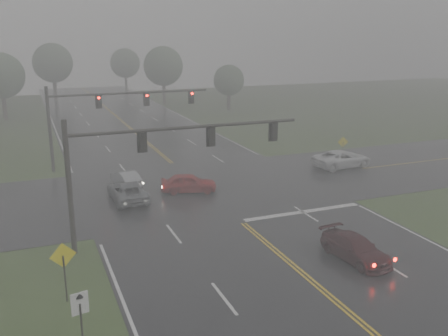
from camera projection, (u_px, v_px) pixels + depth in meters
name	position (u px, v px, depth m)	size (l,w,h in m)	color
main_road	(210.00, 196.00, 36.47)	(18.00, 160.00, 0.02)	black
cross_street	(201.00, 188.00, 38.26)	(120.00, 14.00, 0.02)	black
stop_bar	(303.00, 212.00, 33.06)	(8.50, 0.50, 0.01)	silver
sedan_maroon	(355.00, 260.00, 26.14)	(1.77, 4.35, 1.26)	black
sedan_red	(189.00, 192.00, 37.24)	(1.66, 4.13, 1.41)	#9F0E10
sedan_silver	(126.00, 186.00, 38.62)	(1.33, 3.81, 1.26)	gray
car_grey	(128.00, 201.00, 35.33)	(2.22, 4.81, 1.34)	slate
pickup_white	(342.00, 167.00, 44.18)	(2.49, 5.40, 1.50)	silver
signal_gantry_near	(146.00, 154.00, 27.10)	(13.38, 0.32, 7.30)	black
signal_gantry_far	(102.00, 109.00, 43.04)	(14.11, 0.37, 7.28)	black
sign_diamond_west	(64.00, 262.00, 21.62)	(1.14, 0.27, 2.78)	black
sign_arrow_white	(81.00, 315.00, 17.45)	(0.62, 0.19, 2.81)	black
sign_diamond_east	(343.00, 145.00, 45.45)	(0.98, 0.25, 2.40)	black
tree_nw_a	(1.00, 76.00, 66.80)	(6.16, 6.16, 9.04)	#382C24
tree_ne_a	(163.00, 66.00, 81.69)	(6.45, 6.45, 9.47)	#382C24
tree_n_mid	(53.00, 63.00, 85.57)	(6.74, 6.74, 9.91)	#382C24
tree_e_near	(229.00, 80.00, 75.83)	(4.70, 4.70, 6.90)	#382C24
tree_n_far	(125.00, 63.00, 99.32)	(5.86, 5.86, 8.61)	#382C24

